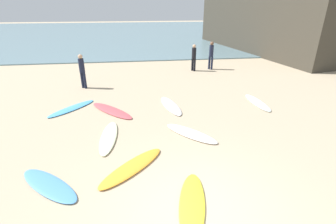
{
  "coord_description": "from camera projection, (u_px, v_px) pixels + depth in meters",
  "views": [
    {
      "loc": [
        -1.09,
        -3.78,
        4.18
      ],
      "look_at": [
        0.08,
        4.86,
        0.3
      ],
      "focal_mm": 26.44,
      "sensor_mm": 36.0,
      "label": 1
    }
  ],
  "objects": [
    {
      "name": "beachgoer_far",
      "position": [
        211.0,
        54.0,
        16.43
      ],
      "size": [
        0.4,
        0.4,
        1.83
      ],
      "rotation": [
        0.0,
        0.0,
        5.43
      ],
      "color": "#191E33",
      "rests_on": "ground_plane"
    },
    {
      "name": "beachgoer_near",
      "position": [
        194.0,
        56.0,
        16.08
      ],
      "size": [
        0.39,
        0.39,
        1.72
      ],
      "rotation": [
        0.0,
        0.0,
        2.14
      ],
      "color": "black",
      "rests_on": "ground_plane"
    },
    {
      "name": "surfboard_7",
      "position": [
        192.0,
        204.0,
        5.55
      ],
      "size": [
        1.08,
        2.19,
        0.07
      ],
      "primitive_type": "ellipsoid",
      "rotation": [
        0.0,
        0.0,
        -0.24
      ],
      "color": "yellow",
      "rests_on": "ground_plane"
    },
    {
      "name": "surfboard_8",
      "position": [
        49.0,
        185.0,
        6.12
      ],
      "size": [
        1.93,
        1.83,
        0.08
      ],
      "primitive_type": "ellipsoid",
      "rotation": [
        0.0,
        0.0,
        0.83
      ],
      "color": "#4F92D6",
      "rests_on": "ground_plane"
    },
    {
      "name": "ground_plane",
      "position": [
        195.0,
        217.0,
        5.26
      ],
      "size": [
        120.0,
        120.0,
        0.0
      ],
      "primitive_type": "plane",
      "color": "tan"
    },
    {
      "name": "ocean_water",
      "position": [
        140.0,
        32.0,
        37.16
      ],
      "size": [
        120.0,
        40.0,
        0.08
      ],
      "primitive_type": "cube",
      "color": "slate",
      "rests_on": "ground_plane"
    },
    {
      "name": "surfboard_0",
      "position": [
        72.0,
        108.0,
        10.56
      ],
      "size": [
        1.89,
        2.07,
        0.07
      ],
      "primitive_type": "ellipsoid",
      "rotation": [
        0.0,
        0.0,
        2.43
      ],
      "color": "#4EA2E1",
      "rests_on": "ground_plane"
    },
    {
      "name": "surfboard_2",
      "position": [
        191.0,
        133.0,
        8.52
      ],
      "size": [
        1.84,
        1.96,
        0.09
      ],
      "primitive_type": "ellipsoid",
      "rotation": [
        0.0,
        0.0,
        0.73
      ],
      "color": "white",
      "rests_on": "ground_plane"
    },
    {
      "name": "surfboard_5",
      "position": [
        132.0,
        167.0,
        6.78
      ],
      "size": [
        2.04,
        2.03,
        0.08
      ],
      "primitive_type": "ellipsoid",
      "rotation": [
        0.0,
        0.0,
        -0.79
      ],
      "color": "#F9A22D",
      "rests_on": "ground_plane"
    },
    {
      "name": "beachgoer_mid",
      "position": [
        82.0,
        70.0,
        12.77
      ],
      "size": [
        0.39,
        0.39,
        1.78
      ],
      "rotation": [
        0.0,
        0.0,
        2.45
      ],
      "color": "#191E33",
      "rests_on": "ground_plane"
    },
    {
      "name": "surfboard_6",
      "position": [
        257.0,
        102.0,
        11.16
      ],
      "size": [
        0.6,
        2.13,
        0.08
      ],
      "primitive_type": "ellipsoid",
      "rotation": [
        0.0,
        0.0,
        3.17
      ],
      "color": "white",
      "rests_on": "ground_plane"
    },
    {
      "name": "surfboard_1",
      "position": [
        171.0,
        106.0,
        10.82
      ],
      "size": [
        0.97,
        2.3,
        0.08
      ],
      "primitive_type": "ellipsoid",
      "rotation": [
        0.0,
        0.0,
        0.18
      ],
      "color": "white",
      "rests_on": "ground_plane"
    },
    {
      "name": "surfboard_3",
      "position": [
        112.0,
        111.0,
        10.33
      ],
      "size": [
        2.09,
        2.27,
        0.08
      ],
      "primitive_type": "ellipsoid",
      "rotation": [
        0.0,
        0.0,
        3.86
      ],
      "color": "#D85259",
      "rests_on": "ground_plane"
    },
    {
      "name": "surfboard_4",
      "position": [
        109.0,
        137.0,
        8.3
      ],
      "size": [
        0.64,
        2.32,
        0.08
      ],
      "primitive_type": "ellipsoid",
      "rotation": [
        0.0,
        0.0,
        3.09
      ],
      "color": "#E8EFBC",
      "rests_on": "ground_plane"
    }
  ]
}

